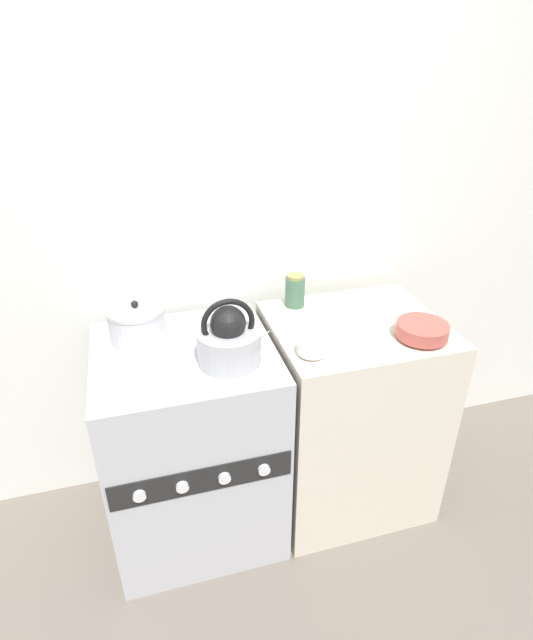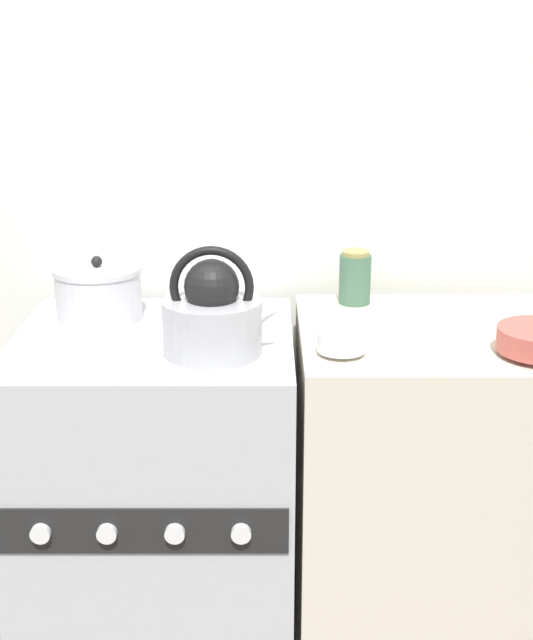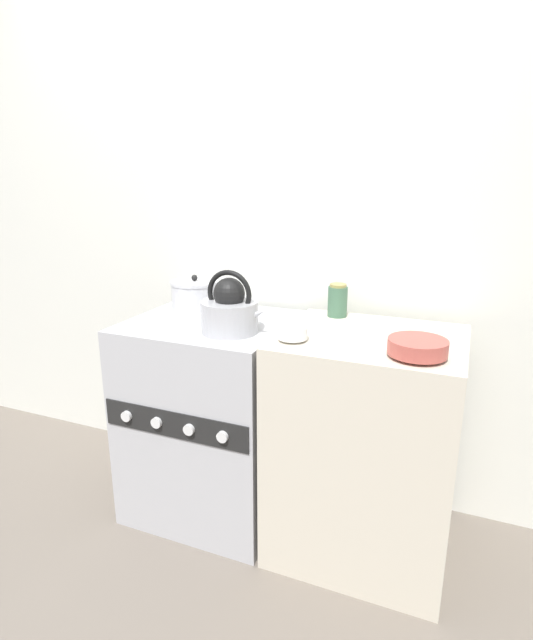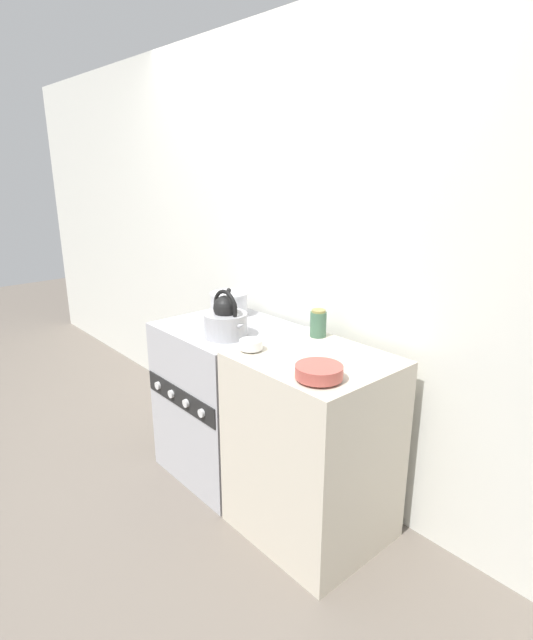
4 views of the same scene
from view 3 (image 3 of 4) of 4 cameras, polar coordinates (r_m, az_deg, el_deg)
The scene contains 9 objects.
ground_plane at distance 2.33m, azimuth -9.74°, elevation -23.86°, with size 12.00×12.00×0.00m, color #70665B.
wall_back at distance 2.42m, azimuth -2.30°, elevation 10.37°, with size 7.00×0.06×2.50m.
stove at distance 2.31m, azimuth -6.12°, elevation -10.80°, with size 0.67×0.65×0.90m.
counter at distance 2.09m, azimuth 11.19°, elevation -13.89°, with size 0.68×0.59×0.92m.
kettle at distance 1.96m, azimuth -4.17°, elevation 1.13°, with size 0.28×0.23×0.25m.
cooking_pot at distance 2.32m, azimuth -8.16°, elevation 2.83°, with size 0.22×0.22×0.16m.
enamel_bowl at distance 1.71m, azimuth 16.88°, elevation -2.98°, with size 0.19×0.19×0.06m.
small_ceramic_bowl at distance 1.80m, azimuth 2.99°, elevation -1.46°, with size 0.11×0.11×0.05m.
storage_jar at distance 2.13m, azimuth 8.12°, elevation 2.21°, with size 0.08×0.08×0.14m.
Camera 3 is at (1.01, -1.49, 1.49)m, focal length 28.00 mm.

